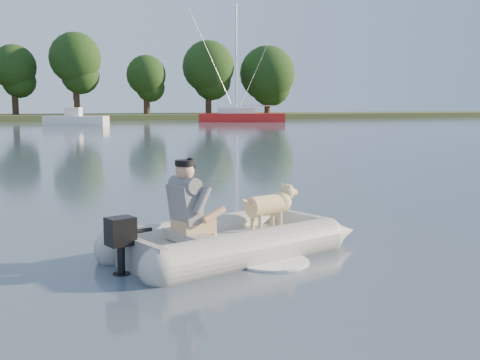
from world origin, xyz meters
name	(u,v)px	position (x,y,z in m)	size (l,w,h in m)	color
water	(267,264)	(0.00, 0.00, 0.00)	(160.00, 160.00, 0.00)	slate
shore_bank	(40,118)	(0.00, 62.00, 0.25)	(160.00, 12.00, 0.70)	#47512D
treeline	(0,67)	(-3.71, 61.11, 5.48)	(71.02, 7.35, 9.27)	#332316
dinghy	(233,210)	(-0.20, 0.64, 0.55)	(4.54, 3.50, 1.30)	#9A9A95
man	(187,201)	(-0.83, 0.48, 0.72)	(0.68, 0.58, 1.00)	slate
dog	(266,209)	(0.36, 0.87, 0.48)	(0.87, 0.31, 0.58)	#D4C17A
outboard_motor	(121,249)	(-1.67, 0.16, 0.29)	(0.39, 0.27, 0.73)	black
motorboat	(76,114)	(2.09, 44.24, 0.99)	(5.13, 1.97, 2.17)	white
sailboat	(241,117)	(18.14, 48.90, 0.50)	(8.68, 5.07, 11.44)	red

